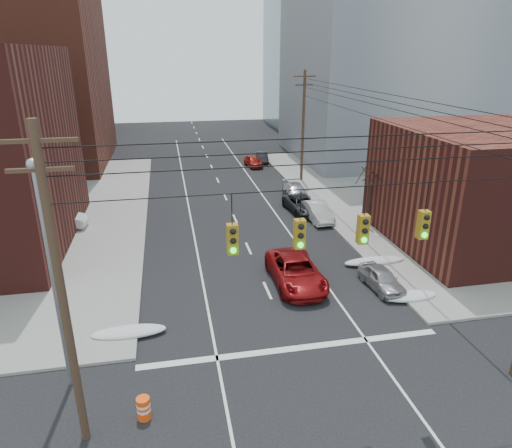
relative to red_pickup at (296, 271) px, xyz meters
name	(u,v)px	position (x,y,z in m)	size (l,w,h in m)	color
sidewalk_ne	(504,189)	(25.22, 14.51, -0.72)	(40.00, 40.00, 0.15)	gray
building_brick_far	(34,94)	(-27.78, 61.51, 5.21)	(22.00, 18.00, 12.00)	#4B1A16
building_office	(389,53)	(20.22, 31.51, 11.71)	(22.00, 20.00, 25.00)	gray
building_glass	(330,61)	(22.22, 57.51, 10.21)	(20.00, 18.00, 22.00)	gray
building_storefront	(511,186)	(16.22, 3.51, 3.21)	(16.00, 12.00, 8.00)	#4B1A16
utility_pole_left	(61,292)	(-10.28, -9.49, 4.99)	(2.20, 0.28, 11.00)	#473323
utility_pole_far	(303,125)	(6.72, 21.51, 4.99)	(2.20, 0.28, 11.00)	#473323
traffic_signals	(332,230)	(-1.68, -9.52, 6.38)	(17.00, 0.42, 2.02)	black
street_light	(50,260)	(-11.28, -6.49, 4.75)	(0.44, 0.44, 9.32)	gray
bare_tree	(370,199)	(7.81, 7.51, 1.53)	(2.09, 2.20, 4.93)	black
snow_nw	(129,332)	(-9.18, -3.49, -0.58)	(3.50, 1.08, 0.42)	silver
snow_ne	(410,296)	(5.62, -2.99, -0.58)	(3.00, 1.08, 0.42)	silver
snow_east_far	(374,261)	(5.62, 1.51, -0.58)	(4.00, 1.08, 0.42)	silver
red_pickup	(296,271)	(0.00, 0.00, 0.00)	(2.63, 5.70, 1.58)	maroon
parked_car_a	(382,279)	(4.62, -1.50, -0.18)	(1.45, 3.61, 1.23)	#A5A4A9
parked_car_b	(317,212)	(4.62, 9.99, -0.09)	(1.49, 4.28, 1.41)	silver
parked_car_c	(302,204)	(3.99, 12.08, -0.13)	(2.19, 4.75, 1.32)	black
parked_car_d	(296,192)	(4.45, 15.55, -0.11)	(1.91, 4.71, 1.37)	#A2A2A7
parked_car_e	(253,161)	(3.02, 28.68, -0.15)	(1.51, 3.75, 1.28)	maroon
parked_car_f	(262,157)	(4.50, 30.66, -0.18)	(1.31, 3.74, 1.23)	black
lot_car_a	(55,219)	(-15.38, 11.57, 0.10)	(1.57, 4.51, 1.49)	silver
lot_car_b	(48,203)	(-16.78, 16.02, 0.06)	(2.33, 5.05, 1.40)	#A1A0A5
lot_car_d	(6,207)	(-19.89, 15.52, 0.05)	(1.65, 4.09, 1.39)	#A6A6AA
construction_barrel	(144,408)	(-8.30, -8.96, -0.33)	(0.62, 0.62, 0.89)	#FF470D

